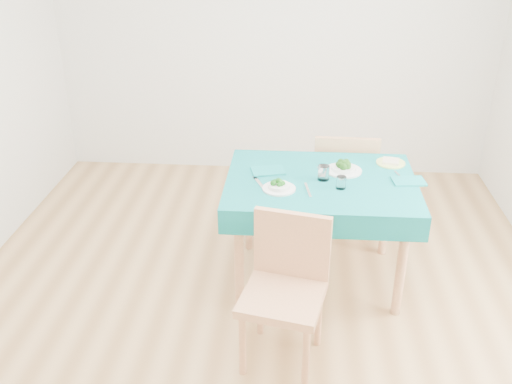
# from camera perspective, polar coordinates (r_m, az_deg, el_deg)

# --- Properties ---
(room_shell) EXTENTS (4.02, 4.52, 2.73)m
(room_shell) POSITION_cam_1_polar(r_m,az_deg,el_deg) (3.10, -0.00, 8.25)
(room_shell) COLOR olive
(room_shell) RESTS_ON ground
(table) EXTENTS (1.21, 0.92, 0.76)m
(table) POSITION_cam_1_polar(r_m,az_deg,el_deg) (3.86, 6.25, -3.85)
(table) COLOR #086061
(table) RESTS_ON ground
(chair_near) EXTENTS (0.52, 0.55, 1.08)m
(chair_near) POSITION_cam_1_polar(r_m,az_deg,el_deg) (3.08, 2.72, -8.84)
(chair_near) COLOR tan
(chair_near) RESTS_ON ground
(chair_far) EXTENTS (0.48, 0.53, 1.17)m
(chair_far) POSITION_cam_1_polar(r_m,az_deg,el_deg) (4.43, 8.84, 3.15)
(chair_far) COLOR tan
(chair_far) RESTS_ON ground
(bowl_near) EXTENTS (0.21, 0.21, 0.06)m
(bowl_near) POSITION_cam_1_polar(r_m,az_deg,el_deg) (3.52, 2.32, 0.72)
(bowl_near) COLOR white
(bowl_near) RESTS_ON table
(bowl_far) EXTENTS (0.24, 0.24, 0.07)m
(bowl_far) POSITION_cam_1_polar(r_m,az_deg,el_deg) (3.80, 8.76, 2.56)
(bowl_far) COLOR white
(bowl_far) RESTS_ON table
(fork_near) EXTENTS (0.09, 0.17, 0.00)m
(fork_near) POSITION_cam_1_polar(r_m,az_deg,el_deg) (3.61, 0.32, 0.94)
(fork_near) COLOR silver
(fork_near) RESTS_ON table
(knife_near) EXTENTS (0.05, 0.20, 0.00)m
(knife_near) POSITION_cam_1_polar(r_m,az_deg,el_deg) (3.54, 5.21, 0.22)
(knife_near) COLOR silver
(knife_near) RESTS_ON table
(fork_far) EXTENTS (0.07, 0.16, 0.00)m
(fork_far) POSITION_cam_1_polar(r_m,az_deg,el_deg) (3.77, 6.72, 1.91)
(fork_far) COLOR silver
(fork_far) RESTS_ON table
(knife_far) EXTENTS (0.07, 0.19, 0.00)m
(knife_far) POSITION_cam_1_polar(r_m,az_deg,el_deg) (3.81, 14.30, 1.44)
(knife_far) COLOR silver
(knife_far) RESTS_ON table
(napkin_near) EXTENTS (0.25, 0.20, 0.01)m
(napkin_near) POSITION_cam_1_polar(r_m,az_deg,el_deg) (3.77, 1.21, 2.14)
(napkin_near) COLOR #0C6B6B
(napkin_near) RESTS_ON table
(napkin_far) EXTENTS (0.22, 0.16, 0.01)m
(napkin_far) POSITION_cam_1_polar(r_m,az_deg,el_deg) (3.75, 15.02, 1.07)
(napkin_far) COLOR #0C6B6B
(napkin_far) RESTS_ON table
(tumbler_center) EXTENTS (0.07, 0.07, 0.10)m
(tumbler_center) POSITION_cam_1_polar(r_m,az_deg,el_deg) (3.67, 6.77, 1.92)
(tumbler_center) COLOR white
(tumbler_center) RESTS_ON table
(tumbler_side) EXTENTS (0.06, 0.06, 0.08)m
(tumbler_side) POSITION_cam_1_polar(r_m,az_deg,el_deg) (3.57, 8.51, 0.94)
(tumbler_side) COLOR white
(tumbler_side) RESTS_ON table
(side_plate) EXTENTS (0.20, 0.20, 0.01)m
(side_plate) POSITION_cam_1_polar(r_m,az_deg,el_deg) (4.00, 13.31, 2.85)
(side_plate) COLOR #D3E56F
(side_plate) RESTS_ON table
(bread_slice) EXTENTS (0.13, 0.13, 0.02)m
(bread_slice) POSITION_cam_1_polar(r_m,az_deg,el_deg) (3.99, 13.33, 3.02)
(bread_slice) COLOR beige
(bread_slice) RESTS_ON side_plate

